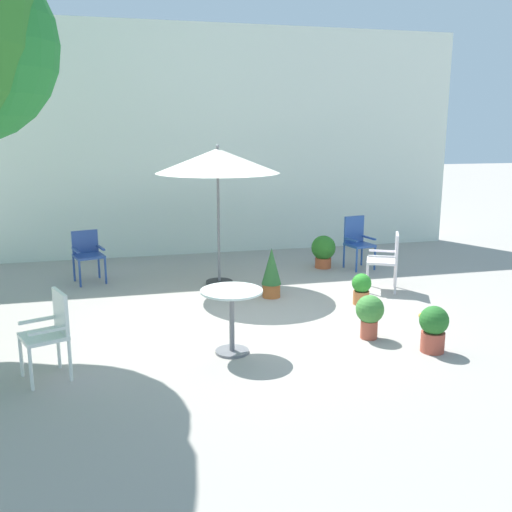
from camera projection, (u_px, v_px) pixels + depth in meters
name	position (u px, v px, depth m)	size (l,w,h in m)	color
ground_plane	(262.00, 319.00, 7.82)	(60.00, 60.00, 0.00)	#9F978D
villa_facade	(207.00, 142.00, 11.58)	(10.72, 0.30, 4.54)	silver
patio_umbrella_0	(218.00, 162.00, 9.02)	(1.98, 1.98, 2.30)	#2D2D2D
cafe_table_0	(232.00, 309.00, 6.52)	(0.71, 0.71, 0.76)	silver
patio_chair_0	(388.00, 257.00, 9.09)	(0.63, 0.63, 0.93)	silver
patio_chair_1	(51.00, 328.00, 5.88)	(0.55, 0.56, 0.92)	white
patio_chair_2	(87.00, 252.00, 9.61)	(0.57, 0.57, 0.86)	#2C4892
patio_chair_3	(357.00, 239.00, 10.55)	(0.51, 0.52, 0.96)	#2A4F9A
potted_plant_0	(323.00, 250.00, 10.61)	(0.45, 0.45, 0.61)	#B85430
potted_plant_1	(271.00, 272.00, 8.74)	(0.30, 0.30, 0.77)	#BB612E
potted_plant_2	(433.00, 327.00, 6.61)	(0.34, 0.34, 0.55)	#AE4B3A
potted_plant_3	(370.00, 313.00, 7.03)	(0.35, 0.35, 0.55)	#B4523D
potted_plant_4	(361.00, 288.00, 8.41)	(0.29, 0.29, 0.47)	#C56E3C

